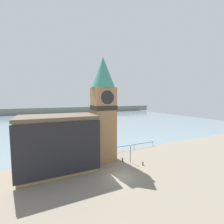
{
  "coord_description": "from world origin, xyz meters",
  "views": [
    {
      "loc": [
        -10.73,
        -19.51,
        12.15
      ],
      "look_at": [
        1.08,
        5.84,
        9.66
      ],
      "focal_mm": 24.0,
      "sensor_mm": 36.0,
      "label": 1
    }
  ],
  "objects_px": {
    "clock_tower": "(103,106)",
    "mooring_bollard_near": "(143,163)",
    "mooring_bollard_far": "(122,159)",
    "pier_building": "(58,143)",
    "lamp_post": "(130,150)",
    "boat_near": "(108,142)"
  },
  "relations": [
    {
      "from": "clock_tower",
      "to": "mooring_bollard_near",
      "type": "distance_m",
      "value": 12.98
    },
    {
      "from": "mooring_bollard_near",
      "to": "mooring_bollard_far",
      "type": "distance_m",
      "value": 4.02
    },
    {
      "from": "pier_building",
      "to": "lamp_post",
      "type": "distance_m",
      "value": 13.13
    },
    {
      "from": "mooring_bollard_far",
      "to": "mooring_bollard_near",
      "type": "bearing_deg",
      "value": -51.38
    },
    {
      "from": "mooring_bollard_near",
      "to": "mooring_bollard_far",
      "type": "xyz_separation_m",
      "value": [
        -2.51,
        3.14,
        -0.01
      ]
    },
    {
      "from": "pier_building",
      "to": "lamp_post",
      "type": "xyz_separation_m",
      "value": [
        12.68,
        -2.56,
        -2.24
      ]
    },
    {
      "from": "clock_tower",
      "to": "lamp_post",
      "type": "bearing_deg",
      "value": -41.7
    },
    {
      "from": "boat_near",
      "to": "mooring_bollard_near",
      "type": "height_order",
      "value": "boat_near"
    },
    {
      "from": "pier_building",
      "to": "mooring_bollard_near",
      "type": "bearing_deg",
      "value": -18.45
    },
    {
      "from": "boat_near",
      "to": "lamp_post",
      "type": "height_order",
      "value": "lamp_post"
    },
    {
      "from": "pier_building",
      "to": "mooring_bollard_near",
      "type": "distance_m",
      "value": 15.43
    },
    {
      "from": "mooring_bollard_far",
      "to": "lamp_post",
      "type": "bearing_deg",
      "value": -41.6
    },
    {
      "from": "pier_building",
      "to": "lamp_post",
      "type": "height_order",
      "value": "pier_building"
    },
    {
      "from": "clock_tower",
      "to": "mooring_bollard_far",
      "type": "xyz_separation_m",
      "value": [
        2.93,
        -2.61,
        -10.3
      ]
    },
    {
      "from": "clock_tower",
      "to": "lamp_post",
      "type": "relative_size",
      "value": 5.78
    },
    {
      "from": "boat_near",
      "to": "mooring_bollard_far",
      "type": "xyz_separation_m",
      "value": [
        -1.83,
        -11.31,
        -0.27
      ]
    },
    {
      "from": "boat_near",
      "to": "mooring_bollard_far",
      "type": "height_order",
      "value": "boat_near"
    },
    {
      "from": "clock_tower",
      "to": "lamp_post",
      "type": "height_order",
      "value": "clock_tower"
    },
    {
      "from": "boat_near",
      "to": "mooring_bollard_near",
      "type": "bearing_deg",
      "value": -109.47
    },
    {
      "from": "mooring_bollard_near",
      "to": "lamp_post",
      "type": "relative_size",
      "value": 0.2
    },
    {
      "from": "pier_building",
      "to": "mooring_bollard_far",
      "type": "relative_size",
      "value": 17.83
    },
    {
      "from": "mooring_bollard_far",
      "to": "lamp_post",
      "type": "distance_m",
      "value": 2.6
    }
  ]
}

